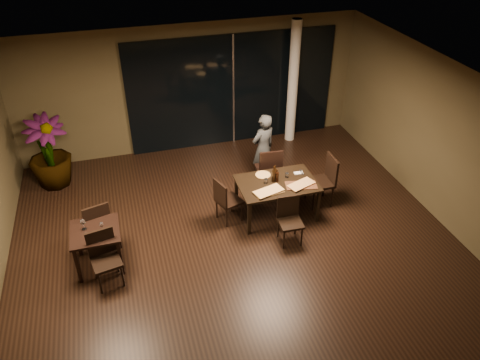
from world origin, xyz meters
The scene contains 31 objects.
ground centered at (0.00, 0.00, 0.00)m, with size 8.00×8.00×0.00m, color black.
wall_back centered at (0.00, 4.05, 1.50)m, with size 8.00×0.10×3.00m, color #453C24.
wall_right centered at (4.05, 0.00, 1.50)m, with size 0.10×8.00×3.00m, color #453C24.
ceiling centered at (0.00, 0.00, 3.02)m, with size 8.00×8.00×0.04m, color white.
window_panel centered at (1.00, 3.96, 1.35)m, with size 5.00×0.06×2.70m, color black.
column centered at (2.40, 3.65, 1.50)m, with size 0.24×0.24×3.00m, color silver.
main_table centered at (1.00, 0.80, 0.68)m, with size 1.50×1.00×0.75m.
side_table centered at (-2.40, 0.30, 0.62)m, with size 0.80×0.80×0.75m.
chair_main_far centered at (1.11, 1.57, 0.59)m, with size 0.53×0.53×1.05m.
chair_main_near centered at (0.97, 0.03, 0.50)m, with size 0.43×0.43×0.89m.
chair_main_left centered at (-0.01, 0.87, 0.52)m, with size 0.55×0.55×0.93m.
chair_main_right centered at (2.06, 0.90, 0.59)m, with size 0.50×0.50×1.06m.
chair_side_far centered at (-2.38, 0.77, 0.55)m, with size 0.56×0.56×0.99m.
chair_side_near centered at (-2.29, -0.11, 0.54)m, with size 0.53×0.53×0.97m.
diner centered at (1.13, 2.05, 0.79)m, with size 0.53×0.36×1.58m, color #2C2F31.
potted_plant centered at (-3.25, 3.15, 0.79)m, with size 0.86×0.86×1.58m, color #20501A.
pizza_board_left centered at (0.73, 0.54, 0.76)m, with size 0.55×0.28×0.01m, color #432D15.
pizza_board_right centered at (1.40, 0.58, 0.76)m, with size 0.59×0.29×0.01m, color #472716.
oblong_pizza_left centered at (0.73, 0.54, 0.77)m, with size 0.53×0.24×0.02m, color #6D0C09, non-canonical shape.
oblong_pizza_right centered at (1.40, 0.58, 0.77)m, with size 0.51×0.23×0.02m, color maroon, non-canonical shape.
round_pizza centered at (0.82, 1.11, 0.76)m, with size 0.29×0.29×0.01m, color #AB2413.
bottle_a centered at (0.94, 0.86, 0.92)m, with size 0.07×0.07×0.33m, color black, non-canonical shape.
bottle_b centered at (1.01, 0.84, 0.88)m, with size 0.06×0.06×0.27m, color black, non-canonical shape.
bottle_c centered at (1.00, 0.94, 0.90)m, with size 0.07×0.07×0.30m, color black, non-canonical shape.
tumbler_left centered at (0.79, 0.85, 0.79)m, with size 0.07×0.07×0.09m, color white.
tumbler_right centered at (1.25, 0.93, 0.79)m, with size 0.07×0.07×0.09m, color white.
napkin_near centered at (1.56, 0.67, 0.76)m, with size 0.18×0.10×0.01m, color white.
napkin_far centered at (1.52, 0.99, 0.76)m, with size 0.18×0.10×0.01m, color silver.
wine_glass_a centered at (-2.56, 0.39, 0.85)m, with size 0.09×0.09×0.19m, color white, non-canonical shape.
wine_glass_b centered at (-2.27, 0.27, 0.83)m, with size 0.07×0.07×0.16m, color white, non-canonical shape.
side_napkin centered at (-2.39, 0.07, 0.76)m, with size 0.18×0.11×0.01m, color white.
Camera 1 is at (-1.75, -6.12, 5.75)m, focal length 35.00 mm.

